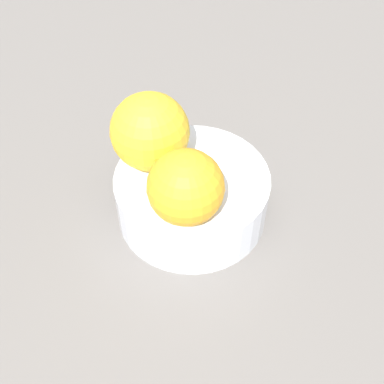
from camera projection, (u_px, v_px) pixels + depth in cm
name	position (u px, v px, depth cm)	size (l,w,h in cm)	color
ground_plane	(192.00, 219.00, 49.99)	(110.00, 110.00, 2.00)	#66605B
fruit_bowl	(192.00, 196.00, 47.44)	(14.41, 14.41, 5.07)	silver
orange_in_bowl_0	(150.00, 132.00, 44.25)	(7.16, 7.16, 7.16)	yellow
orange_in_bowl_1	(186.00, 187.00, 40.29)	(6.42, 6.42, 6.42)	#F9A823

